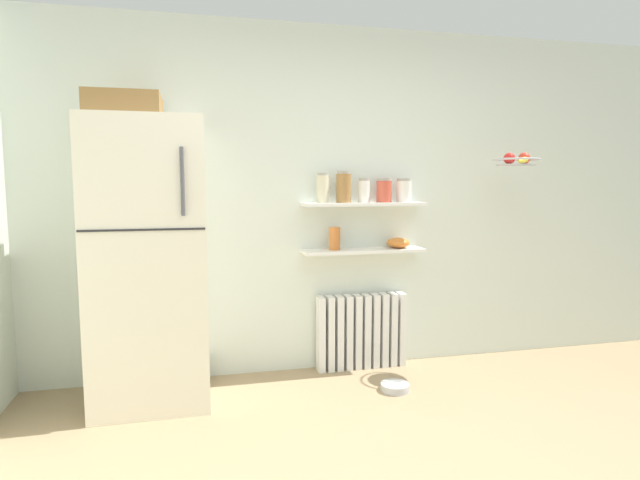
% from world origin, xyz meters
% --- Properties ---
extents(ground_plane, '(7.04, 7.04, 0.00)m').
position_xyz_m(ground_plane, '(0.00, 0.50, 0.00)').
color(ground_plane, '#9E8460').
extents(back_wall, '(7.04, 0.10, 2.60)m').
position_xyz_m(back_wall, '(0.00, 2.05, 1.30)').
color(back_wall, silver).
rests_on(back_wall, ground_plane).
extents(refrigerator, '(0.73, 0.70, 1.99)m').
position_xyz_m(refrigerator, '(-1.28, 1.66, 0.95)').
color(refrigerator, silver).
rests_on(refrigerator, ground_plane).
extents(radiator, '(0.70, 0.12, 0.58)m').
position_xyz_m(radiator, '(0.25, 1.92, 0.29)').
color(radiator, white).
rests_on(radiator, ground_plane).
extents(wall_shelf_lower, '(0.94, 0.22, 0.02)m').
position_xyz_m(wall_shelf_lower, '(0.25, 1.89, 0.93)').
color(wall_shelf_lower, white).
extents(wall_shelf_upper, '(0.94, 0.22, 0.02)m').
position_xyz_m(wall_shelf_upper, '(0.25, 1.89, 1.28)').
color(wall_shelf_upper, white).
extents(storage_jar_0, '(0.09, 0.09, 0.22)m').
position_xyz_m(storage_jar_0, '(-0.07, 1.89, 1.40)').
color(storage_jar_0, beige).
rests_on(storage_jar_0, wall_shelf_upper).
extents(storage_jar_1, '(0.11, 0.11, 0.23)m').
position_xyz_m(storage_jar_1, '(0.09, 1.89, 1.41)').
color(storage_jar_1, olive).
rests_on(storage_jar_1, wall_shelf_upper).
extents(storage_jar_2, '(0.09, 0.09, 0.18)m').
position_xyz_m(storage_jar_2, '(0.25, 1.89, 1.38)').
color(storage_jar_2, silver).
rests_on(storage_jar_2, wall_shelf_upper).
extents(storage_jar_3, '(0.12, 0.12, 0.18)m').
position_xyz_m(storage_jar_3, '(0.41, 1.89, 1.38)').
color(storage_jar_3, '#C64C38').
rests_on(storage_jar_3, wall_shelf_upper).
extents(storage_jar_4, '(0.12, 0.12, 0.18)m').
position_xyz_m(storage_jar_4, '(0.57, 1.89, 1.38)').
color(storage_jar_4, silver).
rests_on(storage_jar_4, wall_shelf_upper).
extents(vase, '(0.09, 0.09, 0.17)m').
position_xyz_m(vase, '(0.03, 1.89, 1.02)').
color(vase, '#CC7033').
rests_on(vase, wall_shelf_lower).
extents(shelf_bowl, '(0.18, 0.18, 0.08)m').
position_xyz_m(shelf_bowl, '(0.53, 1.89, 0.98)').
color(shelf_bowl, orange).
rests_on(shelf_bowl, wall_shelf_lower).
extents(pet_food_bowl, '(0.20, 0.20, 0.05)m').
position_xyz_m(pet_food_bowl, '(0.34, 1.43, 0.03)').
color(pet_food_bowl, '#B7B7BC').
rests_on(pet_food_bowl, ground_plane).
extents(hanging_fruit_basket, '(0.34, 0.34, 0.10)m').
position_xyz_m(hanging_fruit_basket, '(1.36, 1.62, 1.61)').
color(hanging_fruit_basket, '#B2B2B7').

